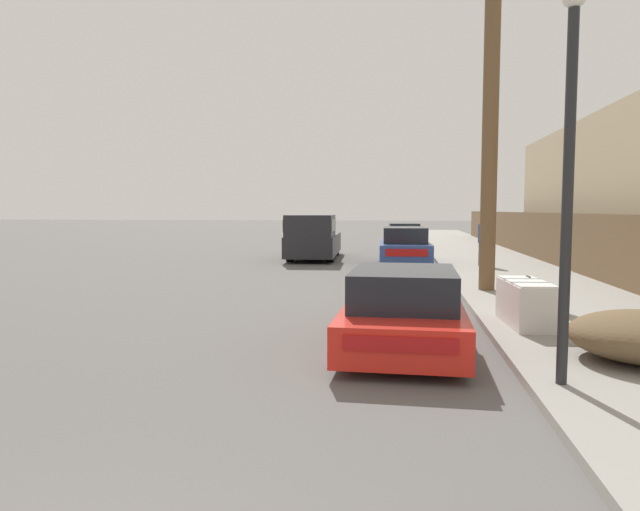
# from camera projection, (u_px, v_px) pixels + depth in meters

# --- Properties ---
(sidewalk_curb) EXTENTS (4.20, 63.00, 0.12)m
(sidewalk_curb) POSITION_uv_depth(u_px,v_px,m) (482.00, 257.00, 24.42)
(sidewalk_curb) COLOR gray
(sidewalk_curb) RESTS_ON ground
(discarded_fridge) EXTENTS (0.73, 1.65, 0.78)m
(discarded_fridge) POSITION_uv_depth(u_px,v_px,m) (526.00, 303.00, 9.69)
(discarded_fridge) COLOR silver
(discarded_fridge) RESTS_ON sidewalk_curb
(parked_sports_car_red) EXTENTS (1.87, 4.41, 1.20)m
(parked_sports_car_red) POSITION_uv_depth(u_px,v_px,m) (404.00, 310.00, 8.72)
(parked_sports_car_red) COLOR red
(parked_sports_car_red) RESTS_ON ground
(car_parked_mid) EXTENTS (1.92, 4.71, 1.43)m
(car_parked_mid) POSITION_uv_depth(u_px,v_px,m) (404.00, 247.00, 21.42)
(car_parked_mid) COLOR #2D478C
(car_parked_mid) RESTS_ON ground
(car_parked_far) EXTENTS (1.97, 4.60, 1.37)m
(car_parked_far) POSITION_uv_depth(u_px,v_px,m) (404.00, 237.00, 30.01)
(car_parked_far) COLOR silver
(car_parked_far) RESTS_ON ground
(pickup_truck) EXTENTS (2.20, 5.79, 1.87)m
(pickup_truck) POSITION_uv_depth(u_px,v_px,m) (313.00, 237.00, 23.74)
(pickup_truck) COLOR #232328
(pickup_truck) RESTS_ON ground
(utility_pole) EXTENTS (1.80, 0.38, 9.01)m
(utility_pole) POSITION_uv_depth(u_px,v_px,m) (491.00, 100.00, 13.60)
(utility_pole) COLOR brown
(utility_pole) RESTS_ON sidewalk_curb
(street_lamp) EXTENTS (0.26, 0.26, 4.37)m
(street_lamp) POSITION_uv_depth(u_px,v_px,m) (569.00, 155.00, 6.22)
(street_lamp) COLOR #232326
(street_lamp) RESTS_ON sidewalk_curb
(wooden_fence) EXTENTS (0.08, 41.31, 1.84)m
(wooden_fence) POSITION_uv_depth(u_px,v_px,m) (537.00, 236.00, 22.90)
(wooden_fence) COLOR brown
(wooden_fence) RESTS_ON sidewalk_curb
(pedestrian) EXTENTS (0.34, 0.34, 1.70)m
(pedestrian) POSITION_uv_depth(u_px,v_px,m) (483.00, 241.00, 19.89)
(pedestrian) COLOR #282D42
(pedestrian) RESTS_ON sidewalk_curb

